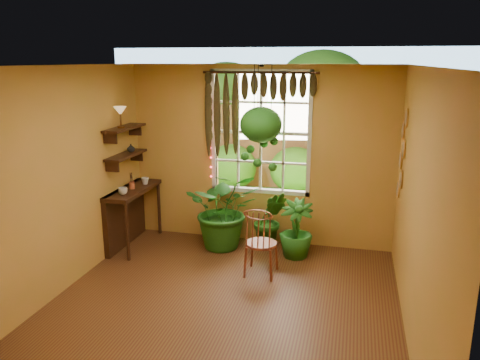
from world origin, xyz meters
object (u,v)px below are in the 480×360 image
at_px(windsor_chair, 261,252).
at_px(hanging_basket, 261,129).
at_px(potted_plant_mid, 270,220).
at_px(potted_plant_left, 225,209).
at_px(counter_ledge, 128,210).

height_order(windsor_chair, hanging_basket, hanging_basket).
bearing_deg(hanging_basket, windsor_chair, -77.56).
height_order(windsor_chair, potted_plant_mid, windsor_chair).
xyz_separation_m(windsor_chair, potted_plant_left, (-0.71, 0.80, 0.29)).
relative_size(counter_ledge, hanging_basket, 0.81).
distance_m(potted_plant_mid, hanging_basket, 1.39).
distance_m(potted_plant_left, hanging_basket, 1.33).
bearing_deg(windsor_chair, counter_ledge, 168.51).
bearing_deg(potted_plant_left, windsor_chair, -48.24).
height_order(windsor_chair, potted_plant_left, potted_plant_left).
bearing_deg(windsor_chair, hanging_basket, 105.22).
relative_size(potted_plant_left, hanging_basket, 0.81).
height_order(potted_plant_left, hanging_basket, hanging_basket).
bearing_deg(potted_plant_left, counter_ledge, -170.42).
height_order(potted_plant_left, potted_plant_mid, potted_plant_left).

